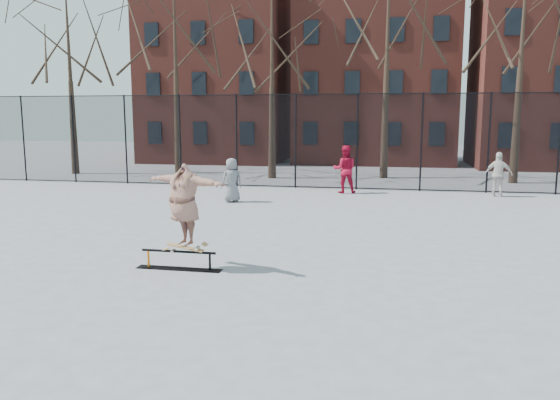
% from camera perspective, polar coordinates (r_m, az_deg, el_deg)
% --- Properties ---
extents(ground, '(100.00, 100.00, 0.00)m').
position_cam_1_polar(ground, '(10.72, -2.71, -7.90)').
color(ground, slate).
extents(skate_rail, '(1.78, 0.27, 0.39)m').
position_cam_1_polar(skate_rail, '(11.29, -10.52, -6.37)').
color(skate_rail, black).
rests_on(skate_rail, ground).
extents(skateboard, '(0.81, 0.19, 0.10)m').
position_cam_1_polar(skateboard, '(11.17, -9.86, -5.00)').
color(skateboard, '#A16E40').
rests_on(skateboard, skate_rail).
extents(skater, '(2.05, 1.24, 1.62)m').
position_cam_1_polar(skater, '(11.00, -9.97, -0.65)').
color(skater, '#53398F').
rests_on(skater, skateboard).
extents(bystander_grey, '(0.92, 0.87, 1.58)m').
position_cam_1_polar(bystander_grey, '(19.61, -5.06, 2.08)').
color(bystander_grey, slate).
rests_on(bystander_grey, ground).
extents(bystander_red, '(1.02, 0.84, 1.91)m').
position_cam_1_polar(bystander_red, '(21.98, 6.78, 3.21)').
color(bystander_red, '#AB0F2C').
rests_on(bystander_red, ground).
extents(bystander_white, '(1.07, 0.66, 1.71)m').
position_cam_1_polar(bystander_white, '(22.46, 21.87, 2.50)').
color(bystander_white, beige).
rests_on(bystander_white, ground).
extents(fence, '(34.03, 0.07, 4.00)m').
position_cam_1_polar(fence, '(23.12, 5.04, 6.24)').
color(fence, black).
rests_on(fence, ground).
extents(tree_row, '(33.66, 7.46, 10.67)m').
position_cam_1_polar(tree_row, '(27.58, 5.67, 17.70)').
color(tree_row, black).
rests_on(tree_row, ground).
extents(rowhouses, '(29.00, 7.00, 13.00)m').
position_cam_1_polar(rowhouses, '(36.13, 8.63, 13.47)').
color(rowhouses, maroon).
rests_on(rowhouses, ground).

